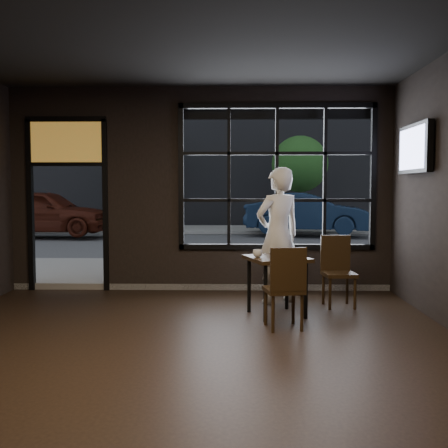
{
  "coord_description": "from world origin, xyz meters",
  "views": [
    {
      "loc": [
        0.54,
        -4.73,
        1.63
      ],
      "look_at": [
        0.4,
        2.2,
        1.15
      ],
      "focal_mm": 42.0,
      "sensor_mm": 36.0,
      "label": 1
    }
  ],
  "objects_px": {
    "man": "(278,235)",
    "chair_near": "(284,287)",
    "cafe_table": "(277,286)",
    "navy_car": "(308,213)"
  },
  "relations": [
    {
      "from": "chair_near",
      "to": "man",
      "type": "height_order",
      "value": "man"
    },
    {
      "from": "chair_near",
      "to": "navy_car",
      "type": "distance_m",
      "value": 11.62
    },
    {
      "from": "man",
      "to": "navy_car",
      "type": "relative_size",
      "value": 0.47
    },
    {
      "from": "cafe_table",
      "to": "navy_car",
      "type": "xyz_separation_m",
      "value": [
        1.89,
        10.85,
        0.4
      ]
    },
    {
      "from": "man",
      "to": "navy_car",
      "type": "xyz_separation_m",
      "value": [
        1.81,
        10.07,
        -0.18
      ]
    },
    {
      "from": "cafe_table",
      "to": "man",
      "type": "height_order",
      "value": "man"
    },
    {
      "from": "cafe_table",
      "to": "navy_car",
      "type": "bearing_deg",
      "value": 60.35
    },
    {
      "from": "cafe_table",
      "to": "chair_near",
      "type": "height_order",
      "value": "chair_near"
    },
    {
      "from": "cafe_table",
      "to": "man",
      "type": "bearing_deg",
      "value": 64.48
    },
    {
      "from": "man",
      "to": "chair_near",
      "type": "bearing_deg",
      "value": 59.93
    }
  ]
}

